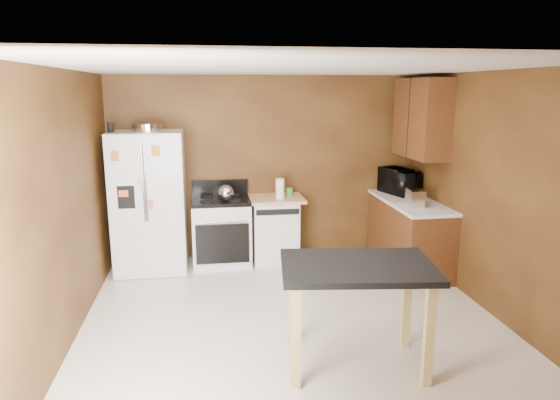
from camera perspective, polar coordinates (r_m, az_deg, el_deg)
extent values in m
plane|color=silver|center=(5.17, 1.54, -14.04)|extent=(4.50, 4.50, 0.00)
plane|color=white|center=(4.62, 1.73, 14.87)|extent=(4.50, 4.50, 0.00)
plane|color=brown|center=(6.93, -1.65, 3.73)|extent=(4.20, 0.00, 4.20)
plane|color=brown|center=(2.66, 10.35, -11.23)|extent=(4.20, 0.00, 4.20)
plane|color=brown|center=(4.84, -23.65, -1.20)|extent=(0.00, 4.50, 4.50)
plane|color=brown|center=(5.51, 23.68, 0.36)|extent=(0.00, 4.50, 4.50)
cylinder|color=silver|center=(6.50, -14.93, 8.03)|extent=(0.37, 0.37, 0.09)
cylinder|color=black|center=(6.45, -18.81, 7.86)|extent=(0.08, 0.08, 0.12)
sphere|color=silver|center=(6.47, -6.21, 0.82)|extent=(0.21, 0.21, 0.21)
cylinder|color=white|center=(6.59, 0.00, 1.29)|extent=(0.12, 0.12, 0.27)
cylinder|color=#409238|center=(6.78, 1.07, 0.93)|extent=(0.12, 0.12, 0.11)
cube|color=silver|center=(6.38, 15.20, 0.25)|extent=(0.20, 0.29, 0.20)
imported|color=black|center=(7.07, 13.41, 1.99)|extent=(0.53, 0.65, 0.31)
cube|color=white|center=(6.62, -14.68, -0.19)|extent=(0.90, 0.75, 1.80)
cube|color=white|center=(6.21, -17.25, 1.49)|extent=(0.43, 0.02, 1.20)
cube|color=white|center=(6.16, -13.11, 1.63)|extent=(0.43, 0.02, 1.20)
cube|color=white|center=(6.41, -14.72, -6.36)|extent=(0.88, 0.02, 0.54)
cube|color=black|center=(6.23, -17.18, 0.30)|extent=(0.20, 0.01, 0.28)
cylinder|color=silver|center=(6.16, -15.36, 1.69)|extent=(0.02, 0.02, 0.90)
cylinder|color=silver|center=(6.15, -15.08, 1.70)|extent=(0.02, 0.02, 0.90)
cube|color=#F36039|center=(6.15, -18.38, 4.80)|extent=(0.09, 0.00, 0.12)
cube|color=orange|center=(6.08, -14.03, 5.46)|extent=(0.10, 0.00, 0.13)
cube|color=orange|center=(6.21, -17.46, 0.71)|extent=(0.11, 0.00, 0.08)
cube|color=#DA61AE|center=(6.20, -14.63, -0.55)|extent=(0.08, 0.00, 0.11)
cube|color=white|center=(6.21, -12.26, -1.83)|extent=(0.09, 0.00, 0.10)
cube|color=#98B6E5|center=(6.15, -15.71, 2.14)|extent=(0.07, 0.00, 0.07)
cube|color=white|center=(6.74, -6.69, -3.78)|extent=(0.76, 0.65, 0.85)
cube|color=black|center=(6.63, -6.79, -0.05)|extent=(0.76, 0.65, 0.05)
cube|color=black|center=(6.89, -6.90, 1.49)|extent=(0.76, 0.06, 0.20)
cube|color=black|center=(6.43, -6.58, -5.01)|extent=(0.68, 0.02, 0.52)
cylinder|color=silver|center=(6.35, -6.64, -2.53)|extent=(0.62, 0.02, 0.02)
cylinder|color=black|center=(6.78, -8.36, 0.44)|extent=(0.17, 0.17, 0.02)
cylinder|color=black|center=(6.79, -5.32, 0.54)|extent=(0.17, 0.17, 0.02)
cylinder|color=black|center=(6.47, -8.34, -0.15)|extent=(0.17, 0.17, 0.02)
cylinder|color=black|center=(6.48, -5.16, -0.05)|extent=(0.17, 0.17, 0.02)
cube|color=white|center=(6.82, -0.64, -3.50)|extent=(0.60, 0.60, 0.85)
cube|color=black|center=(6.44, -0.26, -1.39)|extent=(0.56, 0.02, 0.07)
cube|color=tan|center=(6.71, -0.65, 0.15)|extent=(0.78, 0.62, 0.04)
cube|color=brown|center=(6.81, 14.49, -3.90)|extent=(0.60, 1.55, 0.86)
cube|color=white|center=(6.70, 14.70, -0.21)|extent=(0.63, 1.58, 0.04)
cube|color=brown|center=(6.69, 15.87, 8.99)|extent=(0.35, 1.05, 1.00)
cube|color=black|center=(6.62, 14.45, 9.03)|extent=(0.01, 0.01, 1.00)
cube|color=black|center=(4.18, 8.84, -7.56)|extent=(1.34, 0.98, 0.05)
cube|color=tan|center=(4.58, 1.39, -11.48)|extent=(0.08, 0.08, 0.89)
cube|color=tan|center=(4.75, 14.26, -11.01)|extent=(0.08, 0.08, 0.89)
cube|color=tan|center=(4.01, 1.86, -15.21)|extent=(0.08, 0.08, 0.89)
cube|color=tan|center=(4.20, 16.66, -14.44)|extent=(0.08, 0.08, 0.89)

